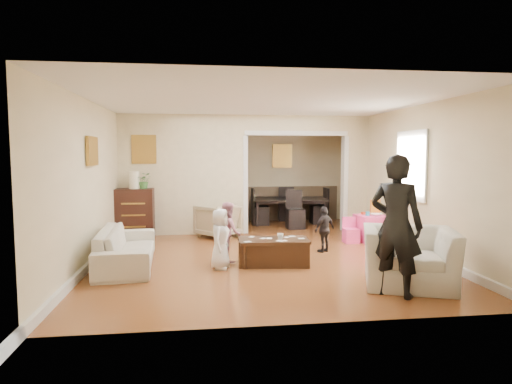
{
  "coord_description": "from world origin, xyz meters",
  "views": [
    {
      "loc": [
        -1.01,
        -7.76,
        1.76
      ],
      "look_at": [
        0.0,
        0.2,
        1.05
      ],
      "focal_mm": 30.53,
      "sensor_mm": 36.0,
      "label": 1
    }
  ],
  "objects": [
    {
      "name": "dresser",
      "position": [
        -2.37,
        1.39,
        0.52
      ],
      "size": [
        0.76,
        0.43,
        1.04
      ],
      "primitive_type": "cube",
      "color": "black",
      "rests_on": "ground"
    },
    {
      "name": "child_toddler",
      "position": [
        1.17,
        -0.3,
        0.41
      ],
      "size": [
        0.51,
        0.43,
        0.82
      ],
      "primitive_type": "imported",
      "rotation": [
        0.0,
        0.0,
        -2.57
      ],
      "color": "black",
      "rests_on": "ground"
    },
    {
      "name": "partition_header",
      "position": [
        1.1,
        1.8,
        2.42
      ],
      "size": [
        2.22,
        0.18,
        0.35
      ],
      "primitive_type": "cube",
      "color": "beige",
      "rests_on": "partition_right"
    },
    {
      "name": "child_kneel_b",
      "position": [
        -0.58,
        -0.75,
        0.49
      ],
      "size": [
        0.47,
        0.55,
        0.98
      ],
      "primitive_type": "imported",
      "rotation": [
        0.0,
        0.0,
        1.8
      ],
      "color": "#C87D8D",
      "rests_on": "ground"
    },
    {
      "name": "coffee_table",
      "position": [
        0.12,
        -1.05,
        0.2
      ],
      "size": [
        1.15,
        0.68,
        0.41
      ],
      "primitive_type": "cube",
      "rotation": [
        0.0,
        0.0,
        -0.12
      ],
      "color": "#382211",
      "rests_on": "ground"
    },
    {
      "name": "framed_art_sofa_wall",
      "position": [
        -2.71,
        -0.6,
        1.8
      ],
      "size": [
        0.03,
        0.55,
        0.4
      ],
      "primitive_type": "cube",
      "color": "brown"
    },
    {
      "name": "table_lamp",
      "position": [
        -2.37,
        1.39,
        1.22
      ],
      "size": [
        0.22,
        0.22,
        0.36
      ],
      "primitive_type": "cylinder",
      "color": "#F7EEC9",
      "rests_on": "dresser"
    },
    {
      "name": "craft_papers",
      "position": [
        0.15,
        -1.05,
        0.41
      ],
      "size": [
        0.99,
        0.5,
        0.0
      ],
      "color": "white",
      "rests_on": "coffee_table"
    },
    {
      "name": "partition_right",
      "position": [
        2.48,
        1.8,
        1.3
      ],
      "size": [
        0.55,
        0.18,
        2.6
      ],
      "primitive_type": "cube",
      "color": "beige",
      "rests_on": "ground"
    },
    {
      "name": "dining_table",
      "position": [
        1.19,
        2.83,
        0.32
      ],
      "size": [
        1.91,
        1.19,
        0.64
      ],
      "primitive_type": "imported",
      "rotation": [
        0.0,
        0.0,
        -0.1
      ],
      "color": "black",
      "rests_on": "ground"
    },
    {
      "name": "child_kneel_a",
      "position": [
        -0.73,
        -1.2,
        0.46
      ],
      "size": [
        0.41,
        0.52,
        0.93
      ],
      "primitive_type": "imported",
      "rotation": [
        0.0,
        0.0,
        1.27
      ],
      "color": "white",
      "rests_on": "ground"
    },
    {
      "name": "framed_art_partition",
      "position": [
        -2.2,
        1.7,
        1.85
      ],
      "size": [
        0.45,
        0.03,
        0.55
      ],
      "primitive_type": "cube",
      "color": "brown",
      "rests_on": "partition_left"
    },
    {
      "name": "window_pane",
      "position": [
        2.73,
        -0.4,
        1.55
      ],
      "size": [
        0.03,
        0.95,
        1.1
      ],
      "primitive_type": "cube",
      "color": "white",
      "rests_on": "ground"
    },
    {
      "name": "play_table",
      "position": [
        2.38,
        0.53,
        0.26
      ],
      "size": [
        0.61,
        0.61,
        0.53
      ],
      "primitive_type": "cube",
      "rotation": [
        0.0,
        0.0,
        0.11
      ],
      "color": "#E83D83",
      "rests_on": "ground"
    },
    {
      "name": "framed_art_alcove",
      "position": [
        1.1,
        3.44,
        1.7
      ],
      "size": [
        0.45,
        0.03,
        0.55
      ],
      "primitive_type": "cube",
      "color": "brown"
    },
    {
      "name": "floor",
      "position": [
        0.0,
        0.0,
        0.0
      ],
      "size": [
        7.0,
        7.0,
        0.0
      ],
      "primitive_type": "plane",
      "color": "#A55B2A",
      "rests_on": "ground"
    },
    {
      "name": "coffee_cup",
      "position": [
        0.22,
        -1.1,
        0.46
      ],
      "size": [
        0.11,
        0.11,
        0.09
      ],
      "primitive_type": "imported",
      "rotation": [
        0.0,
        0.0,
        -0.12
      ],
      "color": "silver",
      "rests_on": "coffee_table"
    },
    {
      "name": "toy_block",
      "position": [
        2.26,
        0.65,
        0.55
      ],
      "size": [
        0.1,
        0.09,
        0.05
      ],
      "primitive_type": "cube",
      "rotation": [
        0.0,
        0.0,
        0.46
      ],
      "color": "red",
      "rests_on": "play_table"
    },
    {
      "name": "adult_person",
      "position": [
        1.36,
        -2.75,
        0.88
      ],
      "size": [
        0.76,
        0.74,
        1.76
      ],
      "primitive_type": "imported",
      "rotation": [
        0.0,
        0.0,
        2.41
      ],
      "color": "black",
      "rests_on": "ground"
    },
    {
      "name": "cyan_cup",
      "position": [
        2.28,
        0.48,
        0.57
      ],
      "size": [
        0.08,
        0.08,
        0.08
      ],
      "primitive_type": "cylinder",
      "color": "teal",
      "rests_on": "play_table"
    },
    {
      "name": "play_bowl",
      "position": [
        2.43,
        0.41,
        0.55
      ],
      "size": [
        0.23,
        0.23,
        0.05
      ],
      "primitive_type": "imported",
      "rotation": [
        0.0,
        0.0,
        0.11
      ],
      "color": "white",
      "rests_on": "play_table"
    },
    {
      "name": "potted_plant",
      "position": [
        -2.17,
        1.39,
        1.2
      ],
      "size": [
        0.29,
        0.25,
        0.33
      ],
      "primitive_type": "imported",
      "color": "#376D30",
      "rests_on": "dresser"
    },
    {
      "name": "armchair_back",
      "position": [
        -0.67,
        1.36,
        0.35
      ],
      "size": [
        1.07,
        1.07,
        0.7
      ],
      "primitive_type": "imported",
      "rotation": [
        0.0,
        0.0,
        3.88
      ],
      "color": "tan",
      "rests_on": "ground"
    },
    {
      "name": "cereal_box",
      "position": [
        2.5,
        0.63,
        0.68
      ],
      "size": [
        0.21,
        0.09,
        0.3
      ],
      "primitive_type": "cube",
      "rotation": [
        0.0,
        0.0,
        0.11
      ],
      "color": "yellow",
      "rests_on": "play_table"
    },
    {
      "name": "armchair_front",
      "position": [
        1.74,
        -2.35,
        0.38
      ],
      "size": [
        1.45,
        1.36,
        0.76
      ],
      "primitive_type": "imported",
      "rotation": [
        0.0,
        0.0,
        -0.34
      ],
      "color": "beige",
      "rests_on": "ground"
    },
    {
      "name": "partition_left",
      "position": [
        -1.38,
        1.8,
        1.3
      ],
      "size": [
        2.75,
        0.18,
        2.6
      ],
      "primitive_type": "cube",
      "color": "beige",
      "rests_on": "ground"
    },
    {
      "name": "sofa",
      "position": [
        -2.18,
        -0.84,
        0.3
      ],
      "size": [
        0.93,
        2.07,
        0.59
      ],
      "primitive_type": "imported",
      "rotation": [
        0.0,
        0.0,
        1.64
      ],
      "color": "beige",
      "rests_on": "ground"
    }
  ]
}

